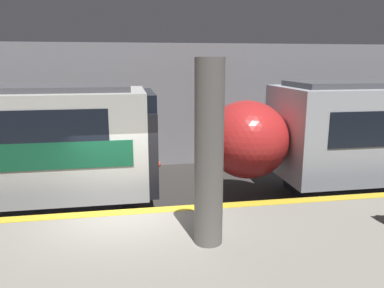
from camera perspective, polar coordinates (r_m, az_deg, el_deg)
The scene contains 4 objects.
ground_plane at distance 8.83m, azimuth -9.86°, elevation -16.14°, with size 120.00×120.00×0.00m, color #33302D.
platform at distance 6.94m, azimuth -9.98°, elevation -19.73°, with size 40.00×3.76×1.06m.
station_rear_barrier at distance 15.08m, azimuth -10.29°, elevation 5.64°, with size 50.00×0.15×4.90m.
support_pillar_near at distance 6.34m, azimuth 2.61°, elevation -1.59°, with size 0.50×0.50×3.22m.
Camera 1 is at (0.13, -7.76, 4.21)m, focal length 35.00 mm.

